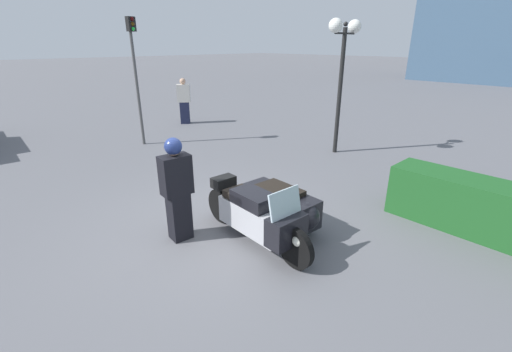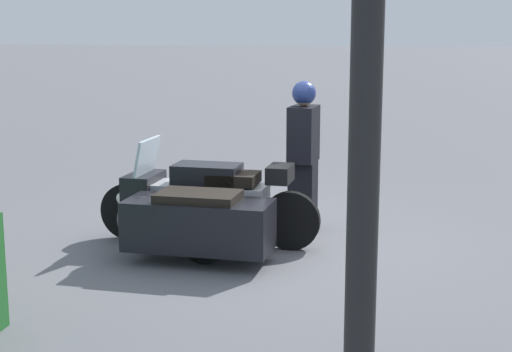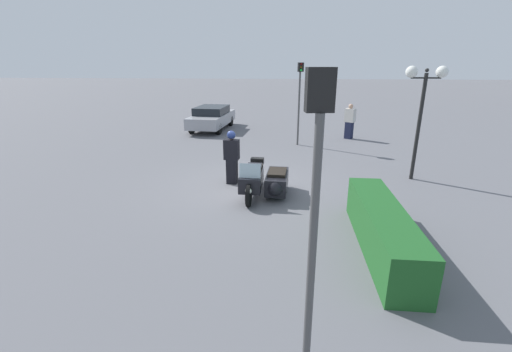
{
  "view_description": "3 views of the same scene",
  "coord_description": "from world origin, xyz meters",
  "px_view_note": "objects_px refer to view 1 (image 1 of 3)",
  "views": [
    {
      "loc": [
        4.38,
        -3.1,
        3.09
      ],
      "look_at": [
        0.38,
        0.73,
        0.93
      ],
      "focal_mm": 24.0,
      "sensor_mm": 36.0,
      "label": 1
    },
    {
      "loc": [
        -1.31,
        8.36,
        2.38
      ],
      "look_at": [
        0.1,
        1.06,
        0.94
      ],
      "focal_mm": 55.0,
      "sensor_mm": 36.0,
      "label": 2
    },
    {
      "loc": [
        10.38,
        1.26,
        3.76
      ],
      "look_at": [
        1.56,
        0.42,
        0.83
      ],
      "focal_mm": 24.0,
      "sensor_mm": 36.0,
      "label": 3
    }
  ],
  "objects_px": {
    "police_motorcycle": "(271,210)",
    "twin_lamp_post": "(343,49)",
    "pedestrian_bystander": "(184,101)",
    "officer_rider": "(177,187)",
    "traffic_light_far": "(135,65)"
  },
  "relations": [
    {
      "from": "traffic_light_far",
      "to": "pedestrian_bystander",
      "type": "relative_size",
      "value": 2.12
    },
    {
      "from": "police_motorcycle",
      "to": "twin_lamp_post",
      "type": "height_order",
      "value": "twin_lamp_post"
    },
    {
      "from": "twin_lamp_post",
      "to": "officer_rider",
      "type": "bearing_deg",
      "value": -80.49
    },
    {
      "from": "police_motorcycle",
      "to": "twin_lamp_post",
      "type": "bearing_deg",
      "value": 114.98
    },
    {
      "from": "traffic_light_far",
      "to": "pedestrian_bystander",
      "type": "xyz_separation_m",
      "value": [
        -1.73,
        2.68,
        -1.56
      ]
    },
    {
      "from": "police_motorcycle",
      "to": "traffic_light_far",
      "type": "height_order",
      "value": "traffic_light_far"
    },
    {
      "from": "police_motorcycle",
      "to": "traffic_light_far",
      "type": "distance_m",
      "value": 7.16
    },
    {
      "from": "traffic_light_far",
      "to": "pedestrian_bystander",
      "type": "distance_m",
      "value": 3.56
    },
    {
      "from": "officer_rider",
      "to": "pedestrian_bystander",
      "type": "xyz_separation_m",
      "value": [
        -7.53,
        4.94,
        -0.02
      ]
    },
    {
      "from": "traffic_light_far",
      "to": "twin_lamp_post",
      "type": "bearing_deg",
      "value": 21.98
    },
    {
      "from": "twin_lamp_post",
      "to": "traffic_light_far",
      "type": "distance_m",
      "value": 6.11
    },
    {
      "from": "twin_lamp_post",
      "to": "traffic_light_far",
      "type": "xyz_separation_m",
      "value": [
        -4.79,
        -3.77,
        -0.46
      ]
    },
    {
      "from": "officer_rider",
      "to": "traffic_light_far",
      "type": "distance_m",
      "value": 6.41
    },
    {
      "from": "pedestrian_bystander",
      "to": "officer_rider",
      "type": "bearing_deg",
      "value": 4.82
    },
    {
      "from": "officer_rider",
      "to": "traffic_light_far",
      "type": "xyz_separation_m",
      "value": [
        -5.8,
        2.26,
        1.54
      ]
    }
  ]
}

